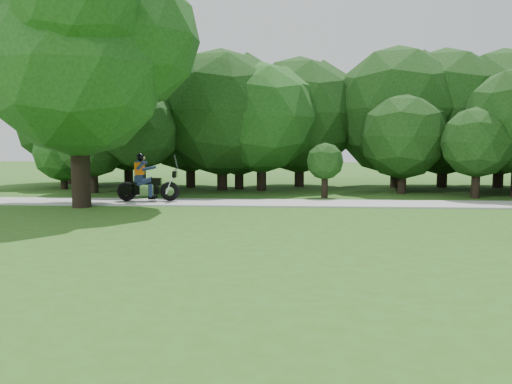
{
  "coord_description": "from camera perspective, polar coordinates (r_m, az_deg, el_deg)",
  "views": [
    {
      "loc": [
        -2.89,
        -11.29,
        2.37
      ],
      "look_at": [
        -3.85,
        3.36,
        0.92
      ],
      "focal_mm": 35.0,
      "sensor_mm": 36.0,
      "label": 1
    }
  ],
  "objects": [
    {
      "name": "touring_motorcycle",
      "position": [
        20.25,
        -12.66,
        0.92
      ],
      "size": [
        2.49,
        0.85,
        1.9
      ],
      "rotation": [
        0.0,
        0.0,
        0.09
      ],
      "color": "black",
      "rests_on": "walkway"
    },
    {
      "name": "ground",
      "position": [
        11.89,
        17.83,
        -6.13
      ],
      "size": [
        100.0,
        100.0,
        0.0
      ],
      "primitive_type": "plane",
      "color": "#335418",
      "rests_on": "ground"
    },
    {
      "name": "tree_line",
      "position": [
        26.5,
        12.27,
        8.24
      ],
      "size": [
        40.13,
        11.09,
        7.39
      ],
      "color": "black",
      "rests_on": "ground"
    },
    {
      "name": "walkway",
      "position": [
        19.64,
        12.18,
        -1.32
      ],
      "size": [
        60.0,
        2.2,
        0.06
      ],
      "primitive_type": "cube",
      "color": "#A6A6A0",
      "rests_on": "ground"
    },
    {
      "name": "big_tree_west",
      "position": [
        19.97,
        -19.52,
        15.09
      ],
      "size": [
        8.64,
        6.56,
        9.96
      ],
      "color": "black",
      "rests_on": "ground"
    }
  ]
}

